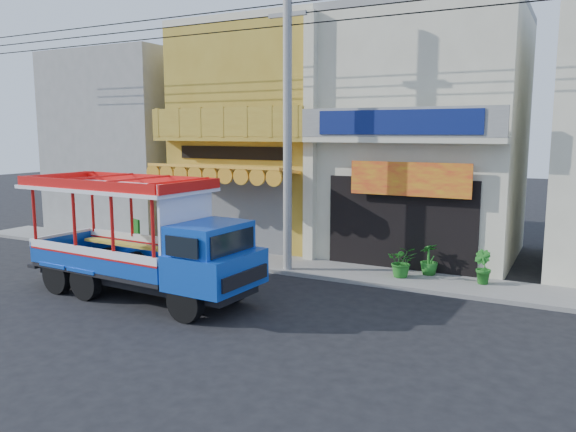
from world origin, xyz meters
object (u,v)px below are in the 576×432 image
at_px(songthaew_truck, 154,243).
at_px(green_sign, 135,234).
at_px(utility_pole, 292,106).
at_px(potted_plant_a, 402,261).
at_px(potted_plant_b, 482,267).
at_px(potted_plant_c, 429,259).

relative_size(songthaew_truck, green_sign, 7.04).
relative_size(utility_pole, green_sign, 29.02).
distance_m(songthaew_truck, potted_plant_a, 7.00).
xyz_separation_m(songthaew_truck, potted_plant_b, (7.21, 5.12, -0.92)).
bearing_deg(potted_plant_c, potted_plant_a, -5.32).
bearing_deg(utility_pole, songthaew_truck, -114.21).
xyz_separation_m(potted_plant_a, potted_plant_c, (0.62, 0.64, -0.00)).
bearing_deg(potted_plant_b, green_sign, 43.42).
distance_m(songthaew_truck, green_sign, 6.98).
bearing_deg(green_sign, potted_plant_b, 1.79).
bearing_deg(utility_pole, potted_plant_c, 19.08).
relative_size(potted_plant_b, potted_plant_c, 1.01).
bearing_deg(potted_plant_c, green_sign, -47.67).
xyz_separation_m(songthaew_truck, potted_plant_c, (5.68, 5.40, -0.92)).
bearing_deg(potted_plant_c, potted_plant_b, 118.27).
relative_size(utility_pole, songthaew_truck, 4.12).
height_order(potted_plant_a, potted_plant_b, potted_plant_b).
xyz_separation_m(potted_plant_a, potted_plant_b, (2.16, 0.36, 0.00)).
xyz_separation_m(green_sign, potted_plant_b, (12.25, 0.38, 0.06)).
height_order(songthaew_truck, potted_plant_c, songthaew_truck).
xyz_separation_m(utility_pole, potted_plant_a, (3.23, 0.69, -4.45)).
xyz_separation_m(potted_plant_b, potted_plant_c, (-1.53, 0.28, -0.00)).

